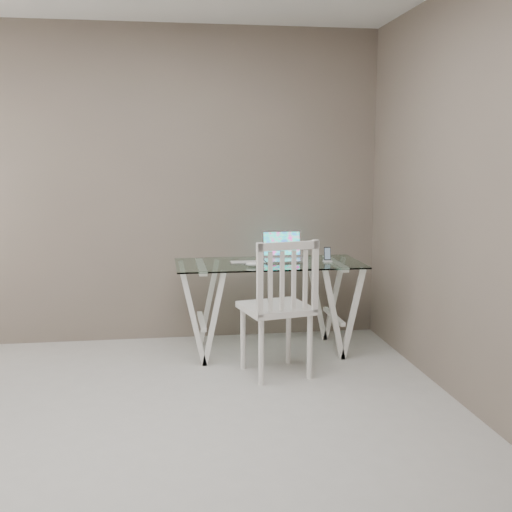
{
  "coord_description": "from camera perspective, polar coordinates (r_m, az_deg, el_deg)",
  "views": [
    {
      "loc": [
        0.09,
        -3.35,
        1.59
      ],
      "look_at": [
        0.8,
        1.4,
        0.85
      ],
      "focal_mm": 45.0,
      "sensor_mm": 36.0,
      "label": 1
    }
  ],
  "objects": [
    {
      "name": "laptop",
      "position": [
        5.33,
        2.46,
        0.27
      ],
      "size": [
        0.34,
        0.28,
        0.24
      ],
      "color": "silver",
      "rests_on": "desk"
    },
    {
      "name": "phone_dock",
      "position": [
        5.26,
        6.37,
        -0.16
      ],
      "size": [
        0.06,
        0.06,
        0.12
      ],
      "color": "white",
      "rests_on": "desk"
    },
    {
      "name": "keyboard",
      "position": [
        5.19,
        -0.76,
        -0.55
      ],
      "size": [
        0.29,
        0.12,
        0.01
      ],
      "primitive_type": "cube",
      "color": "silver",
      "rests_on": "desk"
    },
    {
      "name": "desk",
      "position": [
        5.26,
        1.14,
        -4.5
      ],
      "size": [
        1.5,
        0.7,
        0.75
      ],
      "color": "silver",
      "rests_on": "ground"
    },
    {
      "name": "chair",
      "position": [
        4.62,
        2.17,
        -4.11
      ],
      "size": [
        0.56,
        0.56,
        1.02
      ],
      "rotation": [
        0.0,
        0.0,
        0.22
      ],
      "color": "white",
      "rests_on": "ground"
    },
    {
      "name": "mouse",
      "position": [
        5.01,
        -0.25,
        -0.71
      ],
      "size": [
        0.12,
        0.07,
        0.04
      ],
      "primitive_type": "ellipsoid",
      "color": "white",
      "rests_on": "desk"
    },
    {
      "name": "room",
      "position": [
        3.38,
        -11.28,
        10.76
      ],
      "size": [
        4.5,
        4.52,
        2.71
      ],
      "color": "#B5B3AD",
      "rests_on": "ground"
    }
  ]
}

